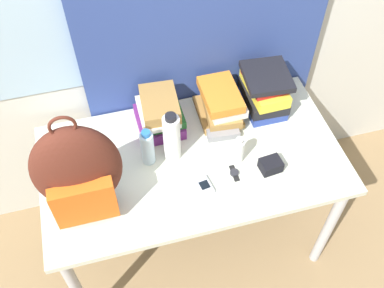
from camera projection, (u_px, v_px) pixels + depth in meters
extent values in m
cube|color=beige|center=(164.00, 2.00, 1.88)|extent=(6.00, 0.05, 2.50)
cube|color=#9EBCD1|center=(29.00, 16.00, 1.74)|extent=(1.10, 0.01, 0.80)
cube|color=navy|center=(206.00, 3.00, 1.88)|extent=(1.15, 0.04, 2.50)
cube|color=beige|center=(192.00, 160.00, 2.02)|extent=(1.35, 0.73, 0.03)
cylinder|color=#B2B2B7|center=(329.00, 227.00, 2.22)|extent=(0.05, 0.05, 0.71)
cylinder|color=#B2B2B7|center=(65.00, 180.00, 2.40)|extent=(0.05, 0.05, 0.71)
cylinder|color=#B2B2B7|center=(281.00, 134.00, 2.60)|extent=(0.05, 0.05, 0.71)
ellipsoid|color=#512319|center=(77.00, 169.00, 1.69)|extent=(0.34, 0.15, 0.47)
cube|color=#E05B19|center=(85.00, 203.00, 1.70)|extent=(0.24, 0.05, 0.21)
torus|color=#512319|center=(62.00, 126.00, 1.49)|extent=(0.10, 0.01, 0.10)
cube|color=#6B2370|center=(159.00, 121.00, 2.11)|extent=(0.21, 0.24, 0.06)
cube|color=#1E5623|center=(162.00, 114.00, 2.07)|extent=(0.18, 0.21, 0.04)
cube|color=silver|center=(158.00, 112.00, 2.04)|extent=(0.17, 0.22, 0.03)
cube|color=olive|center=(160.00, 104.00, 2.01)|extent=(0.18, 0.24, 0.05)
cube|color=olive|center=(218.00, 112.00, 2.17)|extent=(0.20, 0.25, 0.02)
cube|color=olive|center=(221.00, 107.00, 2.14)|extent=(0.18, 0.29, 0.05)
cube|color=silver|center=(223.00, 100.00, 2.10)|extent=(0.17, 0.24, 0.05)
cube|color=orange|center=(221.00, 94.00, 2.06)|extent=(0.16, 0.24, 0.04)
cube|color=navy|center=(262.00, 104.00, 2.19)|extent=(0.17, 0.24, 0.04)
cube|color=black|center=(264.00, 95.00, 2.16)|extent=(0.19, 0.26, 0.06)
cube|color=yellow|center=(265.00, 87.00, 2.12)|extent=(0.16, 0.28, 0.06)
cube|color=red|center=(265.00, 80.00, 2.08)|extent=(0.17, 0.22, 0.03)
cube|color=black|center=(267.00, 76.00, 2.05)|extent=(0.23, 0.24, 0.03)
cylinder|color=silver|center=(148.00, 148.00, 1.93)|extent=(0.06, 0.06, 0.18)
cylinder|color=#286BB7|center=(146.00, 134.00, 1.86)|extent=(0.04, 0.04, 0.02)
cylinder|color=white|center=(172.00, 138.00, 1.93)|extent=(0.07, 0.07, 0.24)
cylinder|color=black|center=(171.00, 117.00, 1.82)|extent=(0.05, 0.05, 0.02)
cylinder|color=white|center=(238.00, 151.00, 1.96)|extent=(0.05, 0.05, 0.12)
cylinder|color=white|center=(240.00, 141.00, 1.90)|extent=(0.03, 0.03, 0.02)
cube|color=#B7BCC6|center=(204.00, 186.00, 1.91)|extent=(0.07, 0.10, 0.02)
cube|color=black|center=(205.00, 185.00, 1.90)|extent=(0.05, 0.05, 0.00)
cube|color=gray|center=(223.00, 134.00, 2.08)|extent=(0.15, 0.07, 0.04)
cube|color=black|center=(271.00, 165.00, 1.95)|extent=(0.10, 0.08, 0.05)
cube|color=black|center=(234.00, 173.00, 1.96)|extent=(0.02, 0.09, 0.00)
cylinder|color=#232328|center=(234.00, 173.00, 1.95)|extent=(0.04, 0.04, 0.01)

